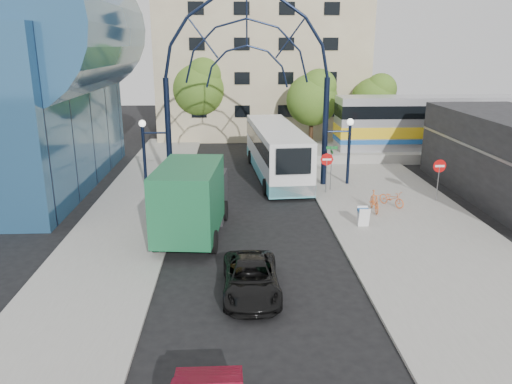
{
  "coord_description": "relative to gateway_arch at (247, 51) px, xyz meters",
  "views": [
    {
      "loc": [
        -0.94,
        -17.5,
        8.98
      ],
      "look_at": [
        0.17,
        6.0,
        1.99
      ],
      "focal_mm": 35.0,
      "sensor_mm": 36.0,
      "label": 1
    }
  ],
  "objects": [
    {
      "name": "ground",
      "position": [
        0.0,
        -14.0,
        -8.56
      ],
      "size": [
        120.0,
        120.0,
        0.0
      ],
      "primitive_type": "plane",
      "color": "black",
      "rests_on": "ground"
    },
    {
      "name": "sidewalk_east",
      "position": [
        8.0,
        -10.0,
        -8.5
      ],
      "size": [
        8.0,
        56.0,
        0.12
      ],
      "primitive_type": "cube",
      "color": "gray",
      "rests_on": "ground"
    },
    {
      "name": "plaza_west",
      "position": [
        -6.5,
        -8.0,
        -8.5
      ],
      "size": [
        5.0,
        50.0,
        0.12
      ],
      "primitive_type": "cube",
      "color": "gray",
      "rests_on": "ground"
    },
    {
      "name": "gateway_arch",
      "position": [
        0.0,
        0.0,
        0.0
      ],
      "size": [
        13.64,
        0.44,
        12.1
      ],
      "color": "black",
      "rests_on": "ground"
    },
    {
      "name": "stop_sign",
      "position": [
        4.8,
        -2.0,
        -6.56
      ],
      "size": [
        0.8,
        0.07,
        2.5
      ],
      "color": "slate",
      "rests_on": "sidewalk_east"
    },
    {
      "name": "do_not_enter_sign",
      "position": [
        11.0,
        -4.0,
        -6.58
      ],
      "size": [
        0.76,
        0.07,
        2.48
      ],
      "color": "slate",
      "rests_on": "sidewalk_east"
    },
    {
      "name": "street_name_sign",
      "position": [
        5.2,
        -1.4,
        -6.43
      ],
      "size": [
        0.7,
        0.7,
        2.8
      ],
      "color": "slate",
      "rests_on": "sidewalk_east"
    },
    {
      "name": "sandwich_board",
      "position": [
        5.6,
        -8.02,
        -7.81
      ],
      "size": [
        0.55,
        0.61,
        0.99
      ],
      "color": "white",
      "rests_on": "sidewalk_east"
    },
    {
      "name": "transit_hall",
      "position": [
        -15.3,
        1.0,
        -1.86
      ],
      "size": [
        16.5,
        18.0,
        14.5
      ],
      "color": "#275177",
      "rests_on": "ground"
    },
    {
      "name": "apartment_block",
      "position": [
        2.0,
        20.97,
        -1.55
      ],
      "size": [
        20.0,
        12.1,
        14.0
      ],
      "color": "tan",
      "rests_on": "ground"
    },
    {
      "name": "train_platform",
      "position": [
        20.0,
        8.0,
        -8.16
      ],
      "size": [
        32.0,
        5.0,
        0.8
      ],
      "primitive_type": "cube",
      "color": "gray",
      "rests_on": "ground"
    },
    {
      "name": "train_car",
      "position": [
        20.0,
        8.0,
        -5.66
      ],
      "size": [
        25.1,
        3.05,
        4.2
      ],
      "color": "#B7B7BC",
      "rests_on": "train_platform"
    },
    {
      "name": "tree_north_a",
      "position": [
        6.12,
        11.93,
        -3.95
      ],
      "size": [
        4.48,
        4.48,
        7.0
      ],
      "color": "#382314",
      "rests_on": "ground"
    },
    {
      "name": "tree_north_b",
      "position": [
        -3.88,
        15.93,
        -3.29
      ],
      "size": [
        5.12,
        5.12,
        8.0
      ],
      "color": "#382314",
      "rests_on": "ground"
    },
    {
      "name": "tree_north_c",
      "position": [
        12.12,
        13.93,
        -4.28
      ],
      "size": [
        4.16,
        4.16,
        6.5
      ],
      "color": "#382314",
      "rests_on": "ground"
    },
    {
      "name": "city_bus",
      "position": [
        2.09,
        2.73,
        -6.73
      ],
      "size": [
        3.75,
        12.88,
        3.49
      ],
      "rotation": [
        0.0,
        0.0,
        0.07
      ],
      "color": "silver",
      "rests_on": "ground"
    },
    {
      "name": "green_truck",
      "position": [
        -2.9,
        -8.42,
        -6.72
      ],
      "size": [
        3.37,
        7.49,
        3.67
      ],
      "rotation": [
        0.0,
        0.0,
        -0.1
      ],
      "color": "black",
      "rests_on": "ground"
    },
    {
      "name": "black_suv",
      "position": [
        -0.33,
        -14.69,
        -7.93
      ],
      "size": [
        2.08,
        4.48,
        1.24
      ],
      "primitive_type": "imported",
      "rotation": [
        0.0,
        0.0,
        0.0
      ],
      "color": "black",
      "rests_on": "ground"
    },
    {
      "name": "bike_near_a",
      "position": [
        8.05,
        -4.86,
        -7.99
      ],
      "size": [
        1.44,
        1.75,
        0.9
      ],
      "primitive_type": "imported",
      "rotation": [
        0.0,
        0.0,
        0.59
      ],
      "color": "orange",
      "rests_on": "sidewalk_east"
    },
    {
      "name": "bike_near_b",
      "position": [
        6.81,
        -5.73,
        -7.88
      ],
      "size": [
        0.6,
        1.88,
        1.12
      ],
      "primitive_type": "imported",
      "rotation": [
        0.0,
        0.0,
        -0.04
      ],
      "color": "orange",
      "rests_on": "sidewalk_east"
    }
  ]
}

